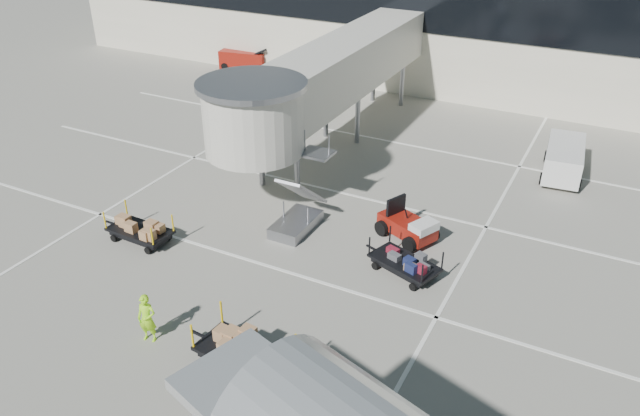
# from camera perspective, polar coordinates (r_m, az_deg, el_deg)

# --- Properties ---
(ground) EXTENTS (140.00, 140.00, 0.00)m
(ground) POSITION_cam_1_polar(r_m,az_deg,el_deg) (23.35, -5.25, -8.43)
(ground) COLOR #A29F90
(ground) RESTS_ON ground
(lane_markings) EXTENTS (40.00, 30.00, 0.02)m
(lane_markings) POSITION_cam_1_polar(r_m,az_deg,el_deg) (30.54, 2.98, 1.50)
(lane_markings) COLOR white
(lane_markings) RESTS_ON ground
(terminal) EXTENTS (64.00, 12.11, 15.20)m
(terminal) POSITION_cam_1_polar(r_m,az_deg,el_deg) (47.62, 14.35, 16.17)
(terminal) COLOR beige
(terminal) RESTS_ON ground
(jet_bridge) EXTENTS (5.70, 20.40, 6.03)m
(jet_bridge) POSITION_cam_1_polar(r_m,az_deg,el_deg) (32.65, -0.00, 11.56)
(jet_bridge) COLOR beige
(jet_bridge) RESTS_ON ground
(baggage_tug) EXTENTS (2.82, 2.43, 1.67)m
(baggage_tug) POSITION_cam_1_polar(r_m,az_deg,el_deg) (26.75, 8.08, -1.65)
(baggage_tug) COLOR maroon
(baggage_tug) RESTS_ON ground
(suitcase_cart) EXTENTS (3.42, 2.19, 1.32)m
(suitcase_cart) POSITION_cam_1_polar(r_m,az_deg,el_deg) (24.62, 7.72, -5.03)
(suitcase_cart) COLOR black
(suitcase_cart) RESTS_ON ground
(box_cart_near) EXTENTS (3.92, 1.85, 1.51)m
(box_cart_near) POSITION_cam_1_polar(r_m,az_deg,el_deg) (20.41, -6.99, -13.01)
(box_cart_near) COLOR black
(box_cart_near) RESTS_ON ground
(box_cart_far) EXTENTS (3.43, 1.48, 1.33)m
(box_cart_far) POSITION_cam_1_polar(r_m,az_deg,el_deg) (27.52, -16.17, -1.88)
(box_cart_far) COLOR black
(box_cart_far) RESTS_ON ground
(ground_worker) EXTENTS (0.74, 0.57, 1.81)m
(ground_worker) POSITION_cam_1_polar(r_m,az_deg,el_deg) (21.80, -15.53, -9.69)
(ground_worker) COLOR #93E317
(ground_worker) RESTS_ON ground
(minivan) EXTENTS (2.25, 4.49, 1.64)m
(minivan) POSITION_cam_1_polar(r_m,az_deg,el_deg) (34.20, 21.44, 4.39)
(minivan) COLOR silver
(minivan) RESTS_ON ground
(belt_loader) EXTENTS (4.05, 2.08, 1.86)m
(belt_loader) POSITION_cam_1_polar(r_m,az_deg,el_deg) (49.56, -6.92, 13.27)
(belt_loader) COLOR maroon
(belt_loader) RESTS_ON ground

